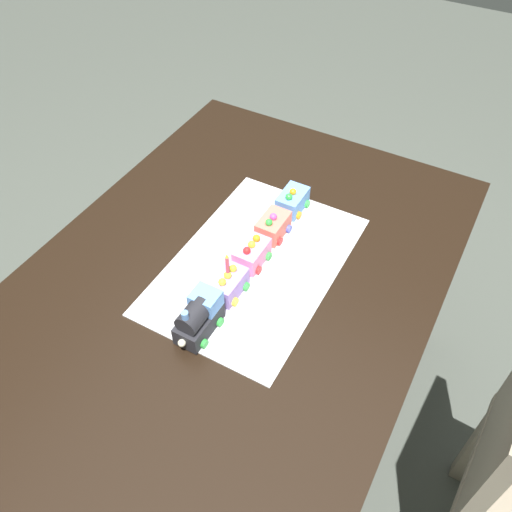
{
  "coord_description": "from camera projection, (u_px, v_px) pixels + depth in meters",
  "views": [
    {
      "loc": [
        -0.75,
        -0.49,
        1.77
      ],
      "look_at": [
        0.06,
        -0.04,
        0.77
      ],
      "focal_mm": 37.29,
      "sensor_mm": 36.0,
      "label": 1
    }
  ],
  "objects": [
    {
      "name": "ground_plane",
      "position": [
        239.0,
        410.0,
        1.9
      ],
      "size": [
        8.0,
        8.0,
        0.0
      ],
      "primitive_type": "plane",
      "color": "#474C44"
    },
    {
      "name": "dining_table",
      "position": [
        233.0,
        301.0,
        1.44
      ],
      "size": [
        1.4,
        1.0,
        0.74
      ],
      "color": "black",
      "rests_on": "ground"
    },
    {
      "name": "cake_board",
      "position": [
        256.0,
        264.0,
        1.39
      ],
      "size": [
        0.6,
        0.4,
        0.0
      ],
      "primitive_type": "cube",
      "color": "silver",
      "rests_on": "dining_table"
    },
    {
      "name": "cake_locomotive",
      "position": [
        199.0,
        317.0,
        1.21
      ],
      "size": [
        0.14,
        0.08,
        0.12
      ],
      "color": "#232328",
      "rests_on": "cake_board"
    },
    {
      "name": "cake_car_caboose_lavender",
      "position": [
        228.0,
        284.0,
        1.3
      ],
      "size": [
        0.1,
        0.08,
        0.07
      ],
      "color": "#AD84E0",
      "rests_on": "cake_board"
    },
    {
      "name": "cake_car_tanker_bubblegum",
      "position": [
        252.0,
        253.0,
        1.37
      ],
      "size": [
        0.1,
        0.08,
        0.07
      ],
      "color": "pink",
      "rests_on": "cake_board"
    },
    {
      "name": "cake_car_hopper_coral",
      "position": [
        273.0,
        226.0,
        1.44
      ],
      "size": [
        0.1,
        0.08,
        0.07
      ],
      "color": "#F27260",
      "rests_on": "cake_board"
    },
    {
      "name": "cake_car_flatbed_sky_blue",
      "position": [
        292.0,
        201.0,
        1.51
      ],
      "size": [
        0.1,
        0.08,
        0.07
      ],
      "color": "#669EEA",
      "rests_on": "cake_board"
    },
    {
      "name": "birthday_candle",
      "position": [
        227.0,
        263.0,
        1.25
      ],
      "size": [
        0.01,
        0.01,
        0.06
      ],
      "color": "#F24C59",
      "rests_on": "cake_car_caboose_lavender"
    }
  ]
}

